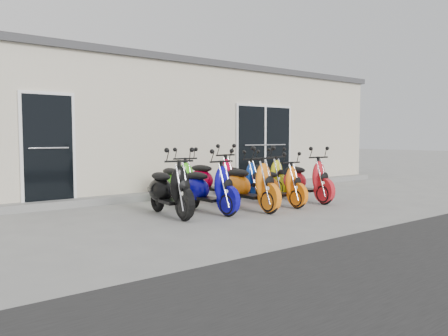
{
  "coord_description": "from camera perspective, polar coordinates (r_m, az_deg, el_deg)",
  "views": [
    {
      "loc": [
        -5.66,
        -6.86,
        1.41
      ],
      "look_at": [
        0.0,
        0.6,
        0.75
      ],
      "focal_mm": 35.0,
      "sensor_mm": 36.0,
      "label": 1
    }
  ],
  "objects": [
    {
      "name": "scooter_front_red",
      "position": [
        9.74,
        10.66,
        -0.75
      ],
      "size": [
        0.75,
        1.7,
        1.22
      ],
      "primitive_type": null,
      "rotation": [
        0.0,
        0.0,
        -0.1
      ],
      "color": "red",
      "rests_on": "ground"
    },
    {
      "name": "scooter_back_blue",
      "position": [
        10.25,
        2.2,
        -0.7
      ],
      "size": [
        0.62,
        1.55,
        1.13
      ],
      "primitive_type": null,
      "rotation": [
        0.0,
        0.0,
        0.04
      ],
      "color": "navy",
      "rests_on": "ground"
    },
    {
      "name": "ground",
      "position": [
        9.0,
        2.32,
        -4.98
      ],
      "size": [
        80.0,
        80.0,
        0.0
      ],
      "primitive_type": "plane",
      "color": "gray",
      "rests_on": "ground"
    },
    {
      "name": "roof_cap",
      "position": [
        13.45,
        -12.2,
        11.94
      ],
      "size": [
        14.2,
        6.2,
        0.16
      ],
      "primitive_type": "cube",
      "color": "#3F3F42",
      "rests_on": "building"
    },
    {
      "name": "scooter_front_orange_a",
      "position": [
        8.46,
        3.36,
        -1.26
      ],
      "size": [
        0.68,
        1.73,
        1.26
      ],
      "primitive_type": null,
      "rotation": [
        0.0,
        0.0,
        -0.03
      ],
      "color": "orange",
      "rests_on": "ground"
    },
    {
      "name": "building",
      "position": [
        13.32,
        -12.09,
        4.76
      ],
      "size": [
        14.0,
        6.0,
        3.2
      ],
      "primitive_type": "cube",
      "color": "beige",
      "rests_on": "ground"
    },
    {
      "name": "scooter_front_black",
      "position": [
        7.83,
        -7.14,
        -1.78
      ],
      "size": [
        0.74,
        1.73,
        1.24
      ],
      "primitive_type": null,
      "rotation": [
        0.0,
        0.0,
        -0.08
      ],
      "color": "black",
      "rests_on": "ground"
    },
    {
      "name": "door_right",
      "position": [
        12.23,
        5.28,
        3.32
      ],
      "size": [
        2.02,
        0.08,
        2.22
      ],
      "primitive_type": "cube",
      "color": "black",
      "rests_on": "front_step"
    },
    {
      "name": "scooter_front_blue",
      "position": [
        8.13,
        -2.05,
        -1.66
      ],
      "size": [
        0.7,
        1.67,
        1.21
      ],
      "primitive_type": null,
      "rotation": [
        0.0,
        0.0,
        0.07
      ],
      "color": "#0A0689",
      "rests_on": "ground"
    },
    {
      "name": "scooter_back_red",
      "position": [
        9.63,
        -1.47,
        -0.57
      ],
      "size": [
        0.86,
        1.8,
        1.28
      ],
      "primitive_type": null,
      "rotation": [
        0.0,
        0.0,
        0.14
      ],
      "color": "red",
      "rests_on": "ground"
    },
    {
      "name": "scooter_front_orange_b",
      "position": [
        9.06,
        7.16,
        -1.37
      ],
      "size": [
        0.57,
        1.53,
        1.12
      ],
      "primitive_type": null,
      "rotation": [
        0.0,
        0.0,
        0.01
      ],
      "color": "orange",
      "rests_on": "ground"
    },
    {
      "name": "scooter_back_yellow",
      "position": [
        10.76,
        5.69,
        -0.38
      ],
      "size": [
        0.8,
        1.65,
        1.17
      ],
      "primitive_type": null,
      "rotation": [
        0.0,
        0.0,
        -0.14
      ],
      "color": "#CECA10",
      "rests_on": "ground"
    },
    {
      "name": "front_step",
      "position": [
        10.61,
        -4.65,
        -3.21
      ],
      "size": [
        14.0,
        0.4,
        0.15
      ],
      "primitive_type": "cube",
      "color": "gray",
      "rests_on": "ground"
    },
    {
      "name": "scooter_back_green",
      "position": [
        9.18,
        -6.09,
        -1.01
      ],
      "size": [
        0.77,
        1.7,
        1.21
      ],
      "primitive_type": null,
      "rotation": [
        0.0,
        0.0,
        -0.11
      ],
      "color": "#48CE19",
      "rests_on": "ground"
    },
    {
      "name": "door_left",
      "position": [
        9.36,
        -21.99,
        2.82
      ],
      "size": [
        1.07,
        0.08,
        2.22
      ],
      "primitive_type": "cube",
      "color": "black",
      "rests_on": "front_step"
    }
  ]
}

